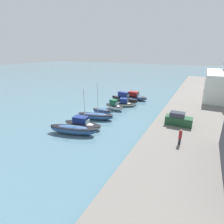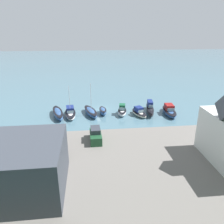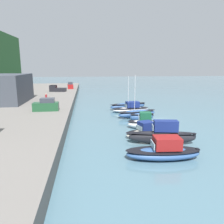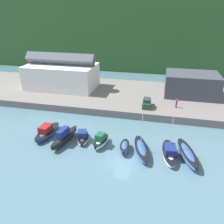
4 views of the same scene
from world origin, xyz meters
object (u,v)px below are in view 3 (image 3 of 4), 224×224
Objects in this scene: moored_boat_0 at (164,151)px; moored_boat_6 at (131,108)px; moored_boat_4 at (142,117)px; pickup_truck_0 at (56,89)px; moored_boat_2 at (145,131)px; moored_boat_3 at (144,123)px; parked_car_0 at (70,86)px; moored_boat_5 at (137,113)px; moored_boat_1 at (163,135)px; person_on_quay at (46,99)px; parked_car_1 at (46,105)px; moored_boat_7 at (128,106)px.

moored_boat_0 is 22.99m from moored_boat_6.
pickup_truck_0 is at bearing 25.57° from moored_boat_4.
moored_boat_0 is 1.34× the size of moored_boat_2.
moored_boat_3 is 1.16× the size of parked_car_0.
moored_boat_5 is at bearing -1.06° from moored_boat_0.
moored_boat_1 is at bearing -14.08° from moored_boat_0.
moored_boat_5 is 3.67× the size of person_on_quay.
moored_boat_3 is at bearing 171.41° from moored_boat_6.
moored_boat_6 is (11.95, -0.57, -0.14)m from moored_boat_3.
moored_boat_1 reaches higher than moored_boat_4.
moored_boat_0 reaches higher than moored_boat_4.
parked_car_1 reaches higher than moored_boat_1.
moored_boat_0 is at bearing 169.28° from moored_boat_4.
moored_boat_4 is at bearing 104.17° from parked_car_0.
moored_boat_2 is 49.80m from parked_car_0.
moored_boat_6 is 1.55× the size of pickup_truck_0.
moored_boat_0 is 28.88m from person_on_quay.
moored_boat_3 is at bearing 13.24° from moored_boat_1.
moored_boat_6 is at bearing -94.96° from person_on_quay.
moored_boat_1 is 1.05× the size of moored_boat_5.
person_on_quay is at bearing 79.34° from parked_car_0.
parked_car_1 reaches higher than moored_boat_7.
person_on_quay is (13.41, 16.27, 1.93)m from moored_boat_3.
moored_boat_0 is 3.59× the size of person_on_quay.
parked_car_1 is at bearing -170.78° from person_on_quay.
moored_boat_5 reaches higher than moored_boat_3.
person_on_quay is (-22.18, -0.75, 0.28)m from pickup_truck_0.
parked_car_0 is (44.36, 13.51, 1.74)m from moored_boat_3.
person_on_quay is at bearing 8.03° from parked_car_1.
person_on_quay reaches higher than moored_boat_3.
parked_car_1 is at bearing 81.88° from parked_car_0.
moored_boat_3 is at bearing 101.38° from parked_car_0.
parked_car_1 reaches higher than moored_boat_0.
parked_car_0 is (32.41, 14.09, 1.88)m from moored_boat_6.
moored_boat_6 is 35.39m from parked_car_0.
moored_boat_6 is (7.50, 0.23, 0.00)m from moored_boat_4.
moored_boat_2 is at bearing 34.48° from moored_boat_1.
parked_car_0 reaches higher than moored_boat_0.
parked_car_0 is at bearing 15.51° from moored_boat_4.
moored_boat_3 is (6.74, 0.44, -0.17)m from moored_boat_1.
parked_car_1 is at bearing 76.08° from moored_boat_5.
moored_boat_0 reaches higher than moored_boat_2.
parked_car_0 reaches higher than moored_boat_4.
moored_boat_3 reaches higher than moored_boat_2.
person_on_quay is (6.12, 16.98, 2.11)m from moored_boat_5.
moored_boat_6 is 0.90× the size of moored_boat_7.
moored_boat_1 reaches higher than moored_boat_2.
pickup_truck_0 is at bearing 16.24° from moored_boat_5.
moored_boat_6 reaches higher than moored_boat_1.
moored_boat_5 is (2.84, 0.09, -0.04)m from moored_boat_4.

